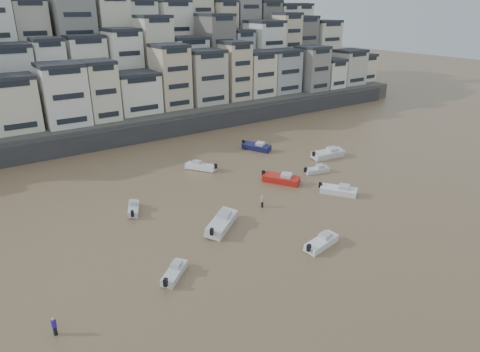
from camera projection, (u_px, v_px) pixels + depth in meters
harbor_wall at (147, 131)px, 86.08m from camera, size 140.00×3.00×3.50m
hillside at (101, 55)px, 114.79m from camera, size 141.04×66.00×50.00m
boat_a at (322, 241)px, 48.24m from camera, size 5.45×2.69×1.42m
boat_b at (339, 190)px, 61.55m from camera, size 4.70×5.71×1.54m
boat_c at (222, 221)px, 52.16m from camera, size 6.88×6.03×1.89m
boat_d at (317, 169)px, 69.60m from camera, size 4.75×2.42×1.24m
boat_e at (281, 178)px, 65.53m from camera, size 4.94×6.39×1.70m
boat_f at (133, 208)px, 56.41m from camera, size 3.22×4.80×1.25m
boat_g at (328, 153)px, 76.26m from camera, size 6.97×2.95×1.84m
boat_h at (201, 165)px, 70.86m from camera, size 4.75×5.75×1.55m
boat_i at (256, 146)px, 80.29m from camera, size 4.27×6.32×1.65m
boat_j at (174, 271)px, 42.97m from camera, size 4.41×4.14×1.25m
person_blue at (54, 326)px, 35.27m from camera, size 0.44×0.44×1.74m
person_pink at (262, 201)px, 57.65m from camera, size 0.44×0.44×1.74m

